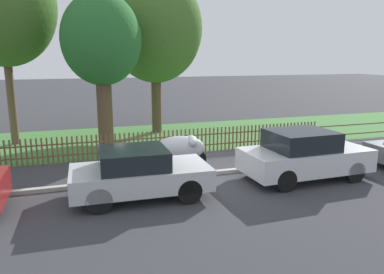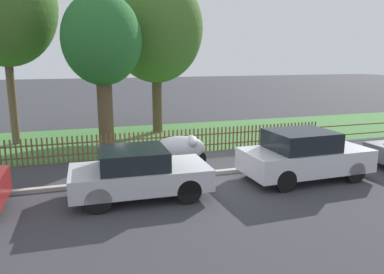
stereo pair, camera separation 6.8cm
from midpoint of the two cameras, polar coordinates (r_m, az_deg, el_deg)
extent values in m
plane|color=#38383D|center=(12.13, -0.18, -6.23)|extent=(120.00, 120.00, 0.00)
cube|color=#B2ADA3|center=(12.21, -0.32, -5.82)|extent=(39.00, 0.20, 0.12)
cube|color=#477F3D|center=(18.13, -6.25, -0.10)|extent=(39.00, 6.66, 0.01)
cube|color=brown|center=(14.92, -3.74, -1.64)|extent=(39.00, 0.03, 0.05)
cube|color=brown|center=(14.82, -3.76, -0.01)|extent=(39.00, 0.03, 0.05)
cube|color=brown|center=(14.66, -27.11, -2.35)|extent=(0.06, 0.03, 0.99)
cube|color=brown|center=(14.63, -26.44, -2.31)|extent=(0.06, 0.03, 0.99)
cube|color=brown|center=(14.60, -25.76, -2.28)|extent=(0.06, 0.03, 0.99)
cube|color=brown|center=(14.58, -25.09, -2.24)|extent=(0.06, 0.03, 0.99)
cube|color=brown|center=(14.56, -24.41, -2.20)|extent=(0.06, 0.03, 0.99)
cube|color=brown|center=(14.54, -23.74, -2.16)|extent=(0.06, 0.03, 0.99)
cube|color=brown|center=(14.52, -23.06, -2.12)|extent=(0.06, 0.03, 0.99)
cube|color=brown|center=(14.50, -22.37, -2.07)|extent=(0.06, 0.03, 0.99)
cube|color=brown|center=(14.49, -21.69, -2.03)|extent=(0.06, 0.03, 0.99)
cube|color=brown|center=(14.47, -21.01, -1.99)|extent=(0.06, 0.03, 0.99)
cube|color=brown|center=(14.46, -20.32, -1.95)|extent=(0.06, 0.03, 0.99)
cube|color=brown|center=(14.45, -19.63, -1.91)|extent=(0.06, 0.03, 0.99)
cube|color=brown|center=(14.45, -18.95, -1.86)|extent=(0.06, 0.03, 0.99)
cube|color=brown|center=(14.44, -18.26, -1.82)|extent=(0.06, 0.03, 0.99)
cube|color=brown|center=(14.44, -17.57, -1.78)|extent=(0.06, 0.03, 0.99)
cube|color=brown|center=(14.44, -16.88, -1.73)|extent=(0.06, 0.03, 0.99)
cube|color=brown|center=(14.44, -16.20, -1.69)|extent=(0.06, 0.03, 0.99)
cube|color=brown|center=(14.45, -15.51, -1.64)|extent=(0.06, 0.03, 0.99)
cube|color=brown|center=(14.45, -14.82, -1.60)|extent=(0.06, 0.03, 0.99)
cube|color=brown|center=(14.46, -14.13, -1.55)|extent=(0.06, 0.03, 0.99)
cube|color=brown|center=(14.47, -13.45, -1.51)|extent=(0.06, 0.03, 0.99)
cube|color=brown|center=(14.48, -12.77, -1.46)|extent=(0.06, 0.03, 0.99)
cube|color=brown|center=(14.50, -12.08, -1.42)|extent=(0.06, 0.03, 0.99)
cube|color=brown|center=(14.51, -11.40, -1.37)|extent=(0.06, 0.03, 0.99)
cube|color=brown|center=(14.53, -10.72, -1.33)|extent=(0.06, 0.03, 0.99)
cube|color=brown|center=(14.55, -10.04, -1.28)|extent=(0.06, 0.03, 0.99)
cube|color=brown|center=(14.57, -9.37, -1.24)|extent=(0.06, 0.03, 0.99)
cube|color=brown|center=(14.60, -8.69, -1.19)|extent=(0.06, 0.03, 0.99)
cube|color=brown|center=(14.62, -8.02, -1.15)|extent=(0.06, 0.03, 0.99)
cube|color=brown|center=(14.65, -7.35, -1.10)|extent=(0.06, 0.03, 0.99)
cube|color=brown|center=(14.68, -6.69, -1.06)|extent=(0.06, 0.03, 0.99)
cube|color=brown|center=(14.72, -6.02, -1.01)|extent=(0.06, 0.03, 0.99)
cube|color=brown|center=(14.75, -5.36, -0.97)|extent=(0.06, 0.03, 0.99)
cube|color=brown|center=(14.79, -4.70, -0.92)|extent=(0.06, 0.03, 0.99)
cube|color=brown|center=(14.83, -4.05, -0.88)|extent=(0.06, 0.03, 0.99)
cube|color=brown|center=(14.87, -3.40, -0.83)|extent=(0.06, 0.03, 0.99)
cube|color=brown|center=(14.91, -2.75, -0.79)|extent=(0.06, 0.03, 0.99)
cube|color=brown|center=(14.95, -2.11, -0.74)|extent=(0.06, 0.03, 0.99)
cube|color=brown|center=(15.00, -1.47, -0.70)|extent=(0.06, 0.03, 0.99)
cube|color=brown|center=(15.05, -0.84, -0.65)|extent=(0.06, 0.03, 0.99)
cube|color=brown|center=(15.10, -0.21, -0.61)|extent=(0.06, 0.03, 0.99)
cube|color=brown|center=(15.15, 0.42, -0.56)|extent=(0.06, 0.03, 0.99)
cube|color=brown|center=(15.20, 1.04, -0.52)|extent=(0.06, 0.03, 0.99)
cube|color=brown|center=(15.26, 1.66, -0.48)|extent=(0.06, 0.03, 0.99)
cube|color=brown|center=(15.31, 2.28, -0.43)|extent=(0.06, 0.03, 0.99)
cube|color=brown|center=(15.37, 2.88, -0.39)|extent=(0.06, 0.03, 0.99)
cube|color=brown|center=(15.43, 3.49, -0.35)|extent=(0.06, 0.03, 0.99)
cube|color=brown|center=(15.50, 4.09, -0.31)|extent=(0.06, 0.03, 0.99)
cube|color=brown|center=(15.56, 4.68, -0.27)|extent=(0.06, 0.03, 0.99)
cube|color=brown|center=(15.62, 5.27, -0.22)|extent=(0.06, 0.03, 0.99)
cube|color=brown|center=(15.69, 5.86, -0.18)|extent=(0.06, 0.03, 0.99)
cube|color=brown|center=(15.76, 6.44, -0.14)|extent=(0.06, 0.03, 0.99)
cube|color=brown|center=(15.83, 7.01, -0.10)|extent=(0.06, 0.03, 0.99)
cube|color=brown|center=(15.90, 7.58, -0.06)|extent=(0.06, 0.03, 0.99)
cube|color=brown|center=(15.98, 8.14, -0.02)|extent=(0.06, 0.03, 0.99)
cube|color=brown|center=(16.05, 8.70, 0.02)|extent=(0.06, 0.03, 0.99)
cube|color=brown|center=(16.13, 9.26, 0.06)|extent=(0.06, 0.03, 0.99)
cube|color=brown|center=(16.21, 9.80, 0.10)|extent=(0.06, 0.03, 0.99)
cube|color=brown|center=(16.29, 10.35, 0.14)|extent=(0.06, 0.03, 0.99)
cube|color=brown|center=(16.37, 10.89, 0.17)|extent=(0.06, 0.03, 0.99)
cube|color=brown|center=(16.45, 11.42, 0.21)|extent=(0.06, 0.03, 0.99)
cube|color=brown|center=(16.53, 11.94, 0.25)|extent=(0.06, 0.03, 0.99)
cube|color=brown|center=(16.62, 12.47, 0.28)|extent=(0.06, 0.03, 0.99)
cube|color=brown|center=(16.70, 12.98, 0.32)|extent=(0.06, 0.03, 0.99)
cube|color=brown|center=(16.79, 13.49, 0.36)|extent=(0.06, 0.03, 0.99)
cube|color=brown|center=(16.88, 14.00, 0.39)|extent=(0.06, 0.03, 0.99)
cube|color=brown|center=(16.97, 14.50, 0.43)|extent=(0.06, 0.03, 0.99)
cube|color=brown|center=(17.06, 14.99, 0.46)|extent=(0.06, 0.03, 0.99)
cube|color=brown|center=(17.16, 15.48, 0.50)|extent=(0.06, 0.03, 0.99)
cube|color=brown|center=(17.25, 15.97, 0.53)|extent=(0.06, 0.03, 0.99)
cube|color=brown|center=(17.35, 16.45, 0.56)|extent=(0.06, 0.03, 0.99)
cube|color=brown|center=(17.44, 16.92, 0.60)|extent=(0.06, 0.03, 0.99)
cube|color=brown|center=(17.54, 17.39, 0.63)|extent=(0.06, 0.03, 0.99)
cube|color=brown|center=(17.64, 17.85, 0.66)|extent=(0.06, 0.03, 0.99)
cube|color=brown|center=(17.74, 18.31, 0.69)|extent=(0.06, 0.03, 0.99)
cube|color=#BCBCC1|center=(10.45, -7.73, -6.06)|extent=(3.80, 1.95, 0.59)
cube|color=black|center=(10.27, -8.85, -3.19)|extent=(1.85, 1.71, 0.52)
cylinder|color=black|center=(11.53, -2.56, -5.49)|extent=(0.67, 0.16, 0.67)
cylinder|color=black|center=(9.97, -0.26, -8.35)|extent=(0.67, 0.16, 0.67)
cylinder|color=black|center=(11.25, -14.24, -6.32)|extent=(0.67, 0.16, 0.67)
cylinder|color=black|center=(9.65, -13.87, -9.44)|extent=(0.67, 0.16, 0.67)
cube|color=silver|center=(12.42, 16.99, -3.30)|extent=(4.04, 1.96, 0.70)
cube|color=black|center=(12.16, 16.41, -0.46)|extent=(1.96, 1.73, 0.59)
cylinder|color=black|center=(13.89, 18.99, -3.11)|extent=(0.66, 0.16, 0.66)
cylinder|color=black|center=(12.64, 23.78, -4.98)|extent=(0.66, 0.16, 0.66)
cylinder|color=black|center=(12.55, 9.98, -4.22)|extent=(0.66, 0.16, 0.66)
cylinder|color=black|center=(11.14, 14.28, -6.52)|extent=(0.66, 0.16, 0.66)
cylinder|color=black|center=(15.48, 27.06, -2.44)|extent=(0.56, 0.14, 0.56)
cylinder|color=black|center=(13.34, 1.15, -3.27)|extent=(0.56, 0.15, 0.56)
cylinder|color=black|center=(13.10, -4.83, -3.60)|extent=(0.56, 0.15, 0.56)
ellipsoid|color=#9EA0A8|center=(13.11, -1.82, -1.80)|extent=(1.90, 0.78, 0.92)
ellipsoid|color=#9EA0A8|center=(13.13, 0.05, -0.66)|extent=(0.50, 0.80, 0.42)
cylinder|color=brown|center=(18.19, -25.68, 6.03)|extent=(0.34, 0.34, 4.53)
ellipsoid|color=#426B28|center=(18.25, -26.78, 17.48)|extent=(4.39, 4.39, 5.05)
cylinder|color=brown|center=(16.00, -12.96, 4.37)|extent=(0.63, 0.63, 3.50)
ellipsoid|color=#286B2D|center=(15.88, -13.45, 14.29)|extent=(3.20, 3.20, 3.68)
cylinder|color=brown|center=(19.23, -5.24, 6.25)|extent=(0.50, 0.50, 3.74)
ellipsoid|color=#426B28|center=(19.18, -5.44, 16.22)|extent=(4.64, 4.64, 5.34)
camera|label=1|loc=(0.03, -89.85, 0.03)|focal=35.00mm
camera|label=2|loc=(0.03, 90.15, -0.03)|focal=35.00mm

